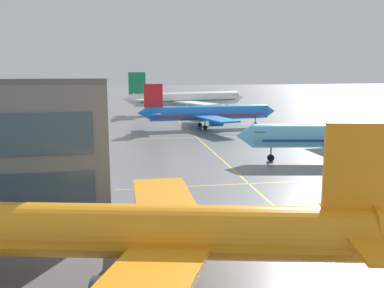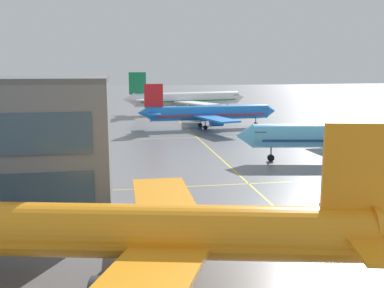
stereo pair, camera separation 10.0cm
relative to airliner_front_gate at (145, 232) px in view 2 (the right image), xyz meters
name	(u,v)px [view 2 (the right image)]	position (x,y,z in m)	size (l,w,h in m)	color
airliner_front_gate	(145,232)	(0.00, 0.00, 0.00)	(33.74, 28.66, 10.56)	orange
airliner_second_row	(358,136)	(32.92, 31.39, 0.13)	(35.14, 29.93, 10.95)	#5BB7E5
airliner_third_row	(208,113)	(18.49, 69.07, -0.17)	(32.35, 27.83, 10.05)	blue
airliner_far_left_stand	(186,99)	(18.57, 101.55, 0.53)	(38.65, 32.85, 12.11)	white
taxiway_markings	(217,155)	(13.69, 39.43, -3.60)	(143.91, 151.14, 0.01)	yellow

